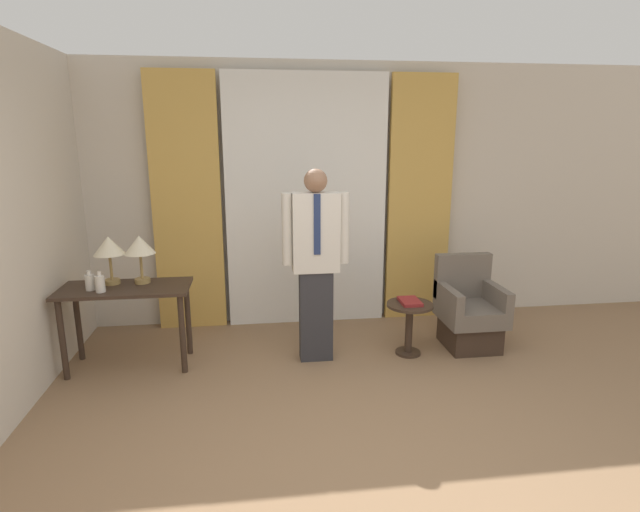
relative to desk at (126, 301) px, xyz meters
The scene contains 14 objects.
ground_plane 2.59m from the desk, 49.20° to the right, with size 16.00×16.00×0.00m, color #8C6B4C.
wall_back 2.07m from the desk, 31.70° to the left, with size 10.00×0.06×2.70m.
curtain_sheer_center 1.99m from the desk, 28.31° to the left, with size 1.65×0.06×2.58m.
curtain_drape_left 1.21m from the desk, 63.66° to the left, with size 0.68×0.06×2.58m.
curtain_drape_right 3.06m from the desk, 17.26° to the left, with size 0.68×0.06×2.58m.
desk is the anchor object (origin of this frame).
table_lamp_left 0.47m from the desk, 140.76° to the left, with size 0.26×0.26×0.42m.
table_lamp_right 0.47m from the desk, 39.24° to the left, with size 0.26×0.26×0.42m.
bottle_near_edge 0.33m from the desk, 167.09° to the right, with size 0.07×0.07×0.17m.
bottle_by_lamp 0.28m from the desk, 142.31° to the right, with size 0.08×0.08×0.17m.
person 1.66m from the desk, ahead, with size 0.58×0.20×1.70m.
armchair 3.11m from the desk, ahead, with size 0.54×0.58×0.86m.
side_table 2.49m from the desk, ahead, with size 0.42×0.42×0.49m.
book 2.48m from the desk, ahead, with size 0.17×0.25×0.03m.
Camera 1 is at (-0.54, -2.31, 1.97)m, focal length 28.00 mm.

